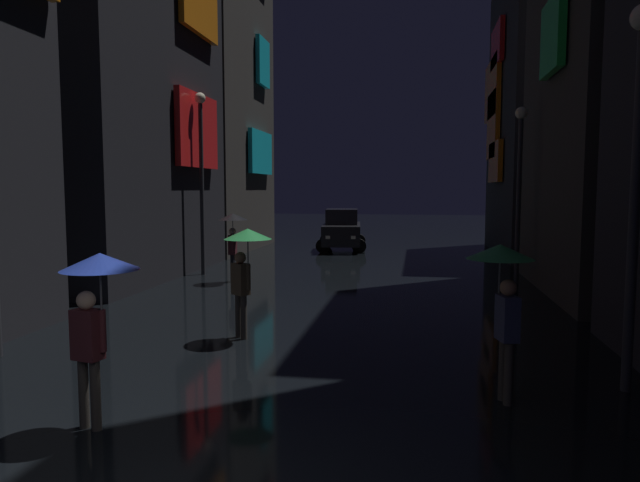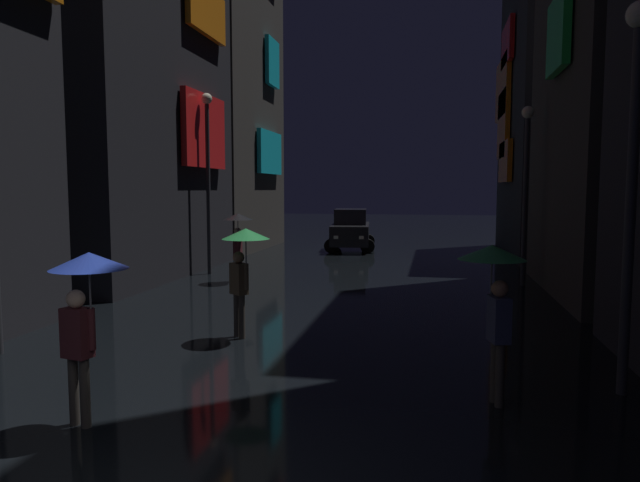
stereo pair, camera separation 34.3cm
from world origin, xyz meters
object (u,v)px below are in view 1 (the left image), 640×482
object	(u,v)px
pedestrian_midstreet_centre_green	(502,278)
streetlamp_left_far	(201,163)
pedestrian_foreground_right_blue	(96,291)
car_distant	(342,230)
pedestrian_midstreet_left_green	(245,252)
streetlamp_right_far	(519,174)
pedestrian_far_right_black	(233,228)
streetlamp_right_near	(637,153)

from	to	relation	value
pedestrian_midstreet_centre_green	streetlamp_left_far	bearing A→B (deg)	128.91
pedestrian_foreground_right_blue	car_distant	xyz separation A→B (m)	(0.22, 20.33, -0.74)
pedestrian_midstreet_left_green	streetlamp_right_far	world-z (taller)	streetlamp_right_far
pedestrian_midstreet_centre_green	pedestrian_foreground_right_blue	size ratio (longest dim) A/B	1.00
pedestrian_midstreet_left_green	streetlamp_right_far	bearing A→B (deg)	50.30
pedestrian_far_right_black	streetlamp_right_near	world-z (taller)	streetlamp_right_near
pedestrian_far_right_black	pedestrian_midstreet_left_green	distance (m)	6.72
streetlamp_right_far	streetlamp_right_near	distance (m)	9.18
pedestrian_far_right_black	streetlamp_left_far	bearing A→B (deg)	137.01
pedestrian_midstreet_centre_green	car_distant	size ratio (longest dim) A/B	0.49
pedestrian_foreground_right_blue	streetlamp_right_near	size ratio (longest dim) A/B	0.40
car_distant	streetlamp_right_near	distance (m)	19.15
streetlamp_right_far	pedestrian_midstreet_centre_green	bearing A→B (deg)	-100.51
streetlamp_right_far	pedestrian_far_right_black	bearing A→B (deg)	-172.64
streetlamp_left_far	streetlamp_right_near	distance (m)	13.80
car_distant	pedestrian_far_right_black	bearing A→B (deg)	-101.86
car_distant	streetlamp_left_far	world-z (taller)	streetlamp_left_far
car_distant	streetlamp_left_far	xyz separation A→B (m)	(-3.58, -8.38, 2.78)
pedestrian_far_right_black	streetlamp_right_far	distance (m)	8.71
pedestrian_midstreet_centre_green	pedestrian_foreground_right_blue	distance (m)	5.16
pedestrian_far_right_black	streetlamp_right_far	xyz separation A→B (m)	(8.48, 1.10, 1.63)
pedestrian_midstreet_left_green	streetlamp_right_far	size ratio (longest dim) A/B	0.40
pedestrian_midstreet_left_green	car_distant	size ratio (longest dim) A/B	0.49
pedestrian_far_right_black	pedestrian_foreground_right_blue	size ratio (longest dim) A/B	1.00
pedestrian_midstreet_left_green	streetlamp_left_far	xyz separation A→B (m)	(-3.86, 7.71, 2.03)
streetlamp_left_far	pedestrian_foreground_right_blue	bearing A→B (deg)	-74.32
pedestrian_foreground_right_blue	pedestrian_midstreet_left_green	world-z (taller)	same
car_distant	streetlamp_right_near	xyz separation A→B (m)	(6.42, -17.88, 2.42)
pedestrian_foreground_right_blue	pedestrian_far_right_black	bearing A→B (deg)	99.88
pedestrian_midstreet_centre_green	streetlamp_left_far	world-z (taller)	streetlamp_left_far
streetlamp_left_far	pedestrian_midstreet_left_green	bearing A→B (deg)	-63.40
pedestrian_midstreet_left_green	streetlamp_right_near	bearing A→B (deg)	-16.21
car_distant	pedestrian_midstreet_centre_green	bearing A→B (deg)	-76.04
pedestrian_far_right_black	car_distant	xyz separation A→B (m)	(2.06, 9.80, -0.74)
pedestrian_midstreet_centre_green	pedestrian_far_right_black	size ratio (longest dim) A/B	1.00
pedestrian_foreground_right_blue	car_distant	bearing A→B (deg)	89.37
pedestrian_far_right_black	pedestrian_midstreet_left_green	world-z (taller)	same
pedestrian_midstreet_centre_green	pedestrian_midstreet_left_green	distance (m)	4.95
pedestrian_midstreet_left_green	streetlamp_right_far	distance (m)	9.75
pedestrian_far_right_black	pedestrian_midstreet_left_green	size ratio (longest dim) A/B	1.00
pedestrian_midstreet_left_green	car_distant	distance (m)	16.11
pedestrian_midstreet_centre_green	streetlamp_right_far	world-z (taller)	streetlamp_right_far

